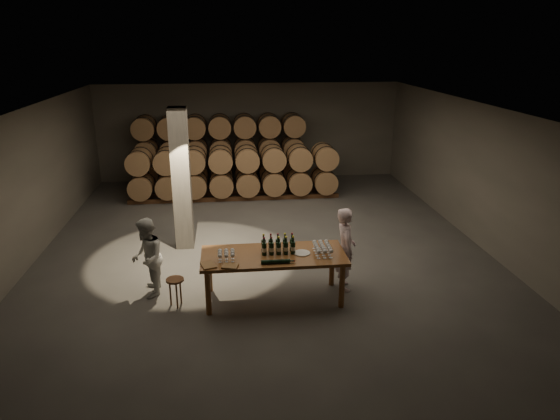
{
  "coord_description": "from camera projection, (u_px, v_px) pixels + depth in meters",
  "views": [
    {
      "loc": [
        -0.77,
        -10.69,
        4.59
      ],
      "look_at": [
        0.32,
        -0.66,
        1.1
      ],
      "focal_mm": 32.0,
      "sensor_mm": 36.0,
      "label": 1
    }
  ],
  "objects": [
    {
      "name": "plate",
      "position": [
        302.0,
        253.0,
        9.01
      ],
      "size": [
        0.3,
        0.3,
        0.02
      ],
      "primitive_type": "cylinder",
      "color": "silver",
      "rests_on": "tasting_table"
    },
    {
      "name": "notebook_near",
      "position": [
        230.0,
        266.0,
        8.47
      ],
      "size": [
        0.31,
        0.27,
        0.03
      ],
      "primitive_type": "cube",
      "rotation": [
        0.0,
        0.0,
        -0.29
      ],
      "color": "brown",
      "rests_on": "tasting_table"
    },
    {
      "name": "barrel_stack_front",
      "position": [
        234.0,
        171.0,
        14.87
      ],
      "size": [
        6.26,
        0.95,
        1.57
      ],
      "color": "brown",
      "rests_on": "ground"
    },
    {
      "name": "stool",
      "position": [
        175.0,
        284.0,
        8.89
      ],
      "size": [
        0.32,
        0.32,
        0.53
      ],
      "rotation": [
        0.0,
        0.0,
        0.24
      ],
      "color": "brown",
      "rests_on": "ground"
    },
    {
      "name": "barrel_stack_back",
      "position": [
        221.0,
        149.0,
        16.02
      ],
      "size": [
        5.48,
        0.95,
        2.31
      ],
      "color": "brown",
      "rests_on": "ground"
    },
    {
      "name": "lying_bottles",
      "position": [
        276.0,
        262.0,
        8.6
      ],
      "size": [
        0.59,
        0.07,
        0.07
      ],
      "color": "black",
      "rests_on": "tasting_table"
    },
    {
      "name": "tasting_table",
      "position": [
        273.0,
        259.0,
        9.01
      ],
      "size": [
        2.6,
        1.1,
        0.9
      ],
      "color": "brown",
      "rests_on": "ground"
    },
    {
      "name": "notebook_corner",
      "position": [
        209.0,
        265.0,
        8.52
      ],
      "size": [
        0.31,
        0.35,
        0.03
      ],
      "primitive_type": "cube",
      "rotation": [
        0.0,
        0.0,
        0.3
      ],
      "color": "brown",
      "rests_on": "tasting_table"
    },
    {
      "name": "glass_cluster_left",
      "position": [
        226.0,
        253.0,
        8.73
      ],
      "size": [
        0.3,
        0.3,
        0.16
      ],
      "color": "silver",
      "rests_on": "tasting_table"
    },
    {
      "name": "glass_cluster_right",
      "position": [
        323.0,
        247.0,
        8.99
      ],
      "size": [
        0.3,
        0.52,
        0.17
      ],
      "color": "silver",
      "rests_on": "tasting_table"
    },
    {
      "name": "person_man",
      "position": [
        345.0,
        249.0,
        9.42
      ],
      "size": [
        0.4,
        0.6,
        1.63
      ],
      "primitive_type": "imported",
      "rotation": [
        0.0,
        0.0,
        1.55
      ],
      "color": "silver",
      "rests_on": "ground"
    },
    {
      "name": "room",
      "position": [
        181.0,
        180.0,
        11.1
      ],
      "size": [
        12.0,
        12.0,
        12.0
      ],
      "color": "#4C4A48",
      "rests_on": "ground"
    },
    {
      "name": "bottle_cluster",
      "position": [
        278.0,
        246.0,
        9.0
      ],
      "size": [
        0.61,
        0.24,
        0.35
      ],
      "color": "black",
      "rests_on": "tasting_table"
    },
    {
      "name": "person_woman",
      "position": [
        147.0,
        258.0,
        9.19
      ],
      "size": [
        0.63,
        0.78,
        1.51
      ],
      "primitive_type": "imported",
      "rotation": [
        0.0,
        0.0,
        -1.48
      ],
      "color": "silver",
      "rests_on": "ground"
    },
    {
      "name": "pen",
      "position": [
        231.0,
        266.0,
        8.5
      ],
      "size": [
        0.15,
        0.06,
        0.01
      ],
      "primitive_type": "cylinder",
      "rotation": [
        0.0,
        1.57,
        -0.35
      ],
      "color": "black",
      "rests_on": "tasting_table"
    }
  ]
}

